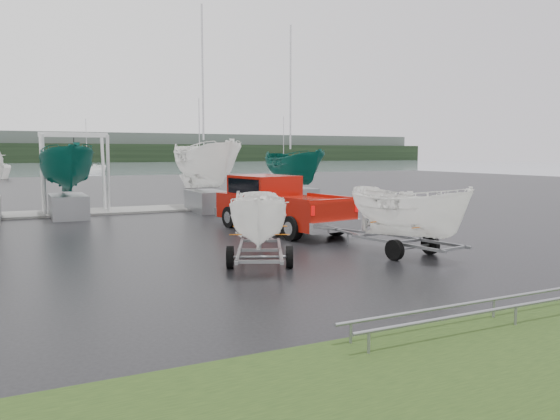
% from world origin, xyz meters
% --- Properties ---
extents(ground_plane, '(120.00, 120.00, 0.00)m').
position_xyz_m(ground_plane, '(0.00, 0.00, 0.00)').
color(ground_plane, black).
rests_on(ground_plane, ground).
extents(lake, '(300.00, 300.00, 0.00)m').
position_xyz_m(lake, '(0.00, 100.00, -0.01)').
color(lake, gray).
rests_on(lake, ground).
extents(grass_verge, '(40.00, 40.00, 0.00)m').
position_xyz_m(grass_verge, '(0.00, -11.00, 0.00)').
color(grass_verge, black).
rests_on(grass_verge, ground).
extents(dock, '(30.00, 3.00, 0.12)m').
position_xyz_m(dock, '(0.00, 13.00, 0.05)').
color(dock, gray).
rests_on(dock, ground).
extents(treeline, '(300.00, 8.00, 6.00)m').
position_xyz_m(treeline, '(0.00, 170.00, 3.00)').
color(treeline, black).
rests_on(treeline, ground).
extents(far_hill, '(300.00, 6.00, 10.00)m').
position_xyz_m(far_hill, '(0.00, 178.00, 5.00)').
color(far_hill, '#4C5651').
rests_on(far_hill, ground).
extents(pickup_truck, '(3.33, 6.82, 2.17)m').
position_xyz_m(pickup_truck, '(5.32, 3.05, 1.13)').
color(pickup_truck, '#931008').
rests_on(pickup_truck, ground).
extents(trailer_hitched, '(1.93, 3.75, 4.88)m').
position_xyz_m(trailer_hitched, '(6.52, -3.65, 2.65)').
color(trailer_hitched, gray).
rests_on(trailer_hitched, ground).
extents(trailer_parked, '(2.56, 3.77, 4.64)m').
position_xyz_m(trailer_parked, '(1.92, -3.06, 2.52)').
color(trailer_parked, gray).
rests_on(trailer_parked, ground).
extents(boat_hoist, '(3.30, 2.18, 4.12)m').
position_xyz_m(boat_hoist, '(-1.22, 13.00, 2.67)').
color(boat_hoist, silver).
rests_on(boat_hoist, ground).
extents(keelboat_1, '(2.38, 3.20, 7.42)m').
position_xyz_m(keelboat_1, '(-1.74, 11.20, 3.77)').
color(keelboat_1, gray).
rests_on(keelboat_1, ground).
extents(keelboat_2, '(2.59, 3.20, 10.77)m').
position_xyz_m(keelboat_2, '(5.12, 11.00, 4.13)').
color(keelboat_2, gray).
rests_on(keelboat_2, ground).
extents(keelboat_3, '(2.14, 3.20, 10.30)m').
position_xyz_m(keelboat_3, '(10.46, 11.30, 3.37)').
color(keelboat_3, gray).
rests_on(keelboat_3, ground).
extents(mast_rack_2, '(7.00, 0.56, 0.06)m').
position_xyz_m(mast_rack_2, '(4.00, -9.50, 0.35)').
color(mast_rack_2, gray).
rests_on(mast_rack_2, ground).
extents(moored_boat_2, '(2.82, 2.81, 10.64)m').
position_xyz_m(moored_boat_2, '(11.24, 31.41, 0.01)').
color(moored_boat_2, white).
rests_on(moored_boat_2, ground).
extents(moored_boat_3, '(2.85, 2.89, 10.92)m').
position_xyz_m(moored_boat_3, '(29.09, 50.24, 0.01)').
color(moored_boat_3, white).
rests_on(moored_boat_3, ground).
extents(moored_boat_5, '(3.19, 3.17, 11.11)m').
position_xyz_m(moored_boat_5, '(5.62, 67.01, 0.01)').
color(moored_boat_5, white).
rests_on(moored_boat_5, ground).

